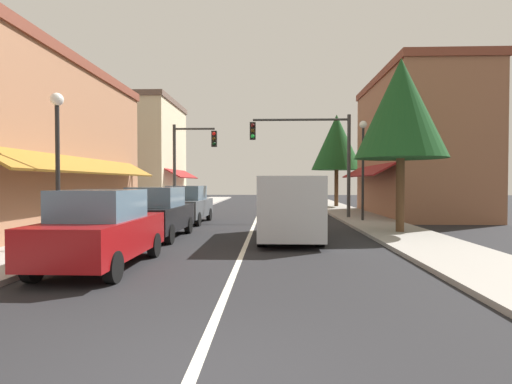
# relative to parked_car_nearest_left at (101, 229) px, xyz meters

# --- Properties ---
(ground_plane) EXTENTS (80.00, 80.00, 0.00)m
(ground_plane) POSITION_rel_parked_car_nearest_left_xyz_m (3.03, 12.68, -0.88)
(ground_plane) COLOR black
(sidewalk_left) EXTENTS (2.60, 56.00, 0.12)m
(sidewalk_left) POSITION_rel_parked_car_nearest_left_xyz_m (-2.47, 12.68, -0.82)
(sidewalk_left) COLOR #A39E99
(sidewalk_left) RESTS_ON ground
(sidewalk_right) EXTENTS (2.60, 56.00, 0.12)m
(sidewalk_right) POSITION_rel_parked_car_nearest_left_xyz_m (8.53, 12.68, -0.82)
(sidewalk_right) COLOR gray
(sidewalk_right) RESTS_ON ground
(lane_center_stripe) EXTENTS (0.14, 52.00, 0.01)m
(lane_center_stripe) POSITION_rel_parked_car_nearest_left_xyz_m (3.03, 12.68, -0.88)
(lane_center_stripe) COLOR silver
(lane_center_stripe) RESTS_ON ground
(storefront_left_block) EXTENTS (6.15, 14.20, 6.91)m
(storefront_left_block) POSITION_rel_parked_car_nearest_left_xyz_m (-6.19, 6.68, 2.58)
(storefront_left_block) COLOR #9E6B4C
(storefront_left_block) RESTS_ON ground
(storefront_right_block) EXTENTS (5.92, 10.20, 8.00)m
(storefront_right_block) POSITION_rel_parked_car_nearest_left_xyz_m (12.13, 14.68, 3.12)
(storefront_right_block) COLOR #8E5B42
(storefront_right_block) RESTS_ON ground
(storefront_far_left) EXTENTS (6.61, 8.20, 8.32)m
(storefront_far_left) POSITION_rel_parked_car_nearest_left_xyz_m (-6.41, 22.68, 3.29)
(storefront_far_left) COLOR beige
(storefront_far_left) RESTS_ON ground
(parked_car_nearest_left) EXTENTS (1.79, 4.10, 1.77)m
(parked_car_nearest_left) POSITION_rel_parked_car_nearest_left_xyz_m (0.00, 0.00, 0.00)
(parked_car_nearest_left) COLOR maroon
(parked_car_nearest_left) RESTS_ON ground
(parked_car_second_left) EXTENTS (1.83, 4.12, 1.77)m
(parked_car_second_left) POSITION_rel_parked_car_nearest_left_xyz_m (-0.13, 4.87, 0.00)
(parked_car_second_left) COLOR black
(parked_car_second_left) RESTS_ON ground
(parked_car_third_left) EXTENTS (1.88, 4.15, 1.77)m
(parked_car_third_left) POSITION_rel_parked_car_nearest_left_xyz_m (-0.18, 10.05, 0.00)
(parked_car_third_left) COLOR #4C5156
(parked_car_third_left) RESTS_ON ground
(van_in_lane) EXTENTS (2.02, 5.19, 2.12)m
(van_in_lane) POSITION_rel_parked_car_nearest_left_xyz_m (4.39, 4.79, 0.27)
(van_in_lane) COLOR #B2B7BC
(van_in_lane) RESTS_ON ground
(traffic_signal_mast_arm) EXTENTS (5.23, 0.50, 5.44)m
(traffic_signal_mast_arm) POSITION_rel_parked_car_nearest_left_xyz_m (5.98, 12.19, 2.86)
(traffic_signal_mast_arm) COLOR #333333
(traffic_signal_mast_arm) RESTS_ON ground
(traffic_signal_left_corner) EXTENTS (2.57, 0.50, 5.25)m
(traffic_signal_left_corner) POSITION_rel_parked_car_nearest_left_xyz_m (-0.93, 14.08, 2.56)
(traffic_signal_left_corner) COLOR #333333
(traffic_signal_left_corner) RESTS_ON ground
(street_lamp_left_near) EXTENTS (0.36, 0.36, 4.43)m
(street_lamp_left_near) POSITION_rel_parked_car_nearest_left_xyz_m (-2.15, 2.16, 2.14)
(street_lamp_left_near) COLOR black
(street_lamp_left_near) RESTS_ON ground
(street_lamp_right_mid) EXTENTS (0.36, 0.36, 4.87)m
(street_lamp_right_mid) POSITION_rel_parked_car_nearest_left_xyz_m (8.18, 10.55, 2.39)
(street_lamp_right_mid) COLOR black
(street_lamp_right_mid) RESTS_ON ground
(tree_right_near) EXTENTS (3.33, 3.33, 6.47)m
(tree_right_near) POSITION_rel_parked_car_nearest_left_xyz_m (8.55, 6.11, 3.74)
(tree_right_near) COLOR #4C331E
(tree_right_near) RESTS_ON ground
(tree_right_far) EXTENTS (3.81, 3.81, 7.07)m
(tree_right_far) POSITION_rel_parked_car_nearest_left_xyz_m (8.75, 22.01, 4.08)
(tree_right_far) COLOR #4C331E
(tree_right_far) RESTS_ON ground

